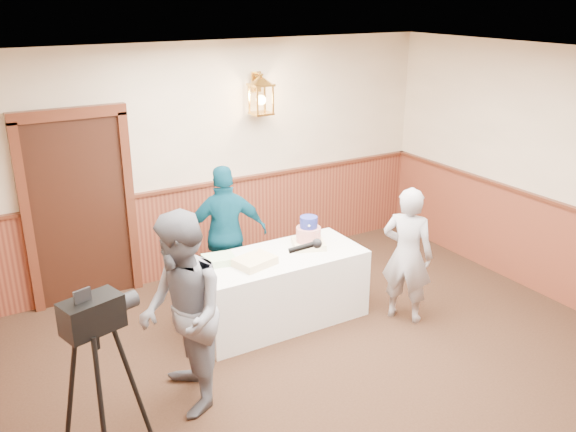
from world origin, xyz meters
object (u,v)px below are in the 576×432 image
object	(u,v)px
sheet_cake_green	(219,260)
assistant_p	(226,234)
display_table	(278,288)
interviewer	(182,314)
tiered_cake	(309,235)
sheet_cake_yellow	(255,261)
tv_camera_rig	(104,411)
baker	(407,255)

from	to	relation	value
sheet_cake_green	assistant_p	bearing A→B (deg)	58.88
display_table	sheet_cake_green	world-z (taller)	sheet_cake_green
display_table	interviewer	xyz separation A→B (m)	(-1.37, -0.85, 0.49)
tiered_cake	sheet_cake_yellow	size ratio (longest dim) A/B	1.11
tv_camera_rig	display_table	bearing A→B (deg)	18.41
sheet_cake_yellow	tv_camera_rig	size ratio (longest dim) A/B	0.25
sheet_cake_yellow	tv_camera_rig	distance (m)	2.35
tv_camera_rig	baker	bearing A→B (deg)	-1.71
baker	tv_camera_rig	bearing A→B (deg)	70.29
baker	tv_camera_rig	distance (m)	3.48
display_table	sheet_cake_yellow	xyz separation A→B (m)	(-0.31, -0.08, 0.41)
display_table	tv_camera_rig	bearing A→B (deg)	-145.47
sheet_cake_yellow	baker	size ratio (longest dim) A/B	0.26
tiered_cake	tv_camera_rig	xyz separation A→B (m)	(-2.58, -1.55, -0.20)
interviewer	assistant_p	xyz separation A→B (m)	(1.13, 1.59, -0.08)
sheet_cake_yellow	interviewer	distance (m)	1.31
tiered_cake	interviewer	xyz separation A→B (m)	(-1.77, -0.89, -0.02)
display_table	tiered_cake	distance (m)	0.65
tiered_cake	assistant_p	distance (m)	0.95
tiered_cake	tv_camera_rig	distance (m)	3.02
sheet_cake_green	baker	bearing A→B (deg)	-23.63
baker	assistant_p	world-z (taller)	assistant_p
tiered_cake	interviewer	world-z (taller)	interviewer
interviewer	tv_camera_rig	distance (m)	1.06
display_table	sheet_cake_yellow	world-z (taller)	sheet_cake_yellow
tv_camera_rig	sheet_cake_green	bearing A→B (deg)	30.07
tiered_cake	interviewer	size ratio (longest dim) A/B	0.25
display_table	tv_camera_rig	distance (m)	2.67
baker	tv_camera_rig	world-z (taller)	tv_camera_rig
display_table	sheet_cake_green	distance (m)	0.75
sheet_cake_yellow	interviewer	world-z (taller)	interviewer
baker	sheet_cake_yellow	bearing A→B (deg)	35.48
assistant_p	tv_camera_rig	size ratio (longest dim) A/B	1.03
tiered_cake	baker	world-z (taller)	baker
tv_camera_rig	tiered_cake	bearing A→B (deg)	14.86
sheet_cake_green	tv_camera_rig	size ratio (longest dim) A/B	0.20
tiered_cake	tv_camera_rig	bearing A→B (deg)	-149.02
interviewer	assistant_p	world-z (taller)	interviewer
sheet_cake_yellow	assistant_p	xyz separation A→B (m)	(0.07, 0.82, -0.01)
baker	assistant_p	size ratio (longest dim) A/B	0.94
interviewer	baker	world-z (taller)	interviewer
tiered_cake	baker	size ratio (longest dim) A/B	0.29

